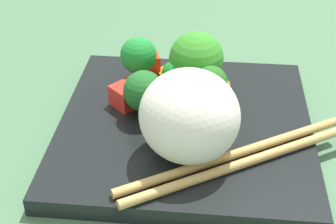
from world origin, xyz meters
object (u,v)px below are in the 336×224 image
object	(u,v)px
chopstick_pair	(239,159)
broccoli_floret_4	(196,59)
rice_mound	(189,116)
carrot_slice_5	(168,123)
square_plate	(185,128)

from	to	relation	value
chopstick_pair	broccoli_floret_4	bearing A→B (deg)	80.06
broccoli_floret_4	chopstick_pair	bearing A→B (deg)	-68.58
rice_mound	chopstick_pair	world-z (taller)	rice_mound
broccoli_floret_4	carrot_slice_5	world-z (taller)	broccoli_floret_4
square_plate	broccoli_floret_4	bearing A→B (deg)	83.00
broccoli_floret_4	carrot_slice_5	size ratio (longest dim) A/B	3.03
square_plate	carrot_slice_5	world-z (taller)	carrot_slice_5
broccoli_floret_4	carrot_slice_5	bearing A→B (deg)	-109.77
rice_mound	carrot_slice_5	world-z (taller)	rice_mound
broccoli_floret_4	square_plate	bearing A→B (deg)	-97.00
square_plate	rice_mound	xyz separation A→B (cm)	(0.62, -5.00, 5.02)
carrot_slice_5	chopstick_pair	xyz separation A→B (cm)	(6.70, -4.97, 0.19)
rice_mound	chopstick_pair	size ratio (longest dim) A/B	0.42
broccoli_floret_4	carrot_slice_5	xyz separation A→B (cm)	(-2.27, -6.32, -3.66)
rice_mound	broccoli_floret_4	xyz separation A→B (cm)	(0.05, 10.48, -0.24)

